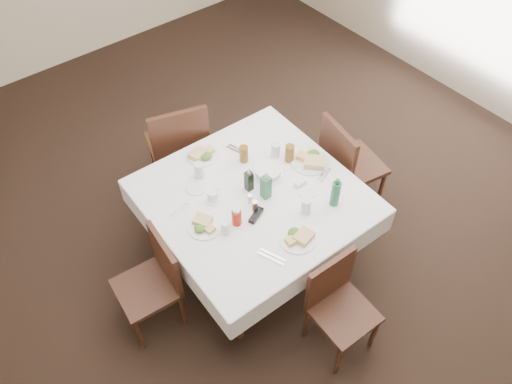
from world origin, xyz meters
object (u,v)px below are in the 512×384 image
water_w (226,228)px  chair_west (155,278)px  water_s (306,206)px  coffee_mug (213,196)px  green_bottle (335,193)px  chair_east (346,162)px  water_e (276,150)px  chair_north (179,144)px  oil_cruet_dark (249,180)px  water_n (199,171)px  ketchup_bottle (237,217)px  dining_table (254,201)px  chair_south (337,300)px  oil_cruet_green (266,186)px  bread_basket (268,172)px

water_w → chair_west: bearing=162.3°
water_s → coffee_mug: water_s is taller
chair_west → green_bottle: bearing=-19.0°
chair_east → water_s: size_ratio=7.28×
chair_west → water_e: size_ratio=6.68×
chair_east → water_w: chair_east is taller
chair_north → chair_west: chair_north is taller
chair_north → oil_cruet_dark: (0.06, -0.90, 0.27)m
water_n → water_e: water_n is taller
ketchup_bottle → dining_table: bearing=27.4°
chair_north → chair_south: 1.88m
dining_table → oil_cruet_dark: size_ratio=7.00×
chair_south → oil_cruet_green: bearing=86.2°
dining_table → bread_basket: (0.20, 0.08, 0.11)m
water_e → green_bottle: green_bottle is taller
water_n → green_bottle: size_ratio=0.54×
chair_east → water_e: (-0.56, 0.26, 0.28)m
dining_table → chair_north: (-0.05, 0.96, -0.11)m
oil_cruet_green → coffee_mug: (-0.32, 0.21, -0.07)m
ketchup_bottle → green_bottle: size_ratio=0.59×
bread_basket → oil_cruet_dark: (-0.19, -0.02, 0.06)m
bread_basket → chair_east: bearing=-10.1°
oil_cruet_dark → oil_cruet_green: (0.05, -0.13, 0.02)m
oil_cruet_dark → ketchup_bottle: 0.33m
chair_north → oil_cruet_green: bearing=-84.1°
chair_north → water_s: size_ratio=7.75×
water_e → oil_cruet_dark: bearing=-159.3°
oil_cruet_dark → bread_basket: bearing=4.6°
water_s → water_w: bearing=159.3°
chair_east → oil_cruet_dark: (-0.94, 0.12, 0.31)m
chair_east → green_bottle: size_ratio=3.78×
bread_basket → ketchup_bottle: 0.51m
bread_basket → oil_cruet_dark: oil_cruet_dark is taller
chair_west → water_n: bearing=29.7°
dining_table → water_s: 0.43m
chair_north → water_n: 0.64m
chair_west → coffee_mug: 0.70m
chair_west → water_s: 1.17m
chair_north → chair_west: (-0.83, -0.95, -0.09)m
water_e → chair_north: bearing=119.6°
chair_north → green_bottle: chair_north is taller
bread_basket → ketchup_bottle: bearing=-155.0°
water_s → water_e: 0.60m
chair_south → chair_west: (-0.88, 0.92, 0.01)m
oil_cruet_dark → water_s: bearing=-67.5°
water_s → water_w: 0.59m
water_s → water_n: bearing=117.6°
chair_south → green_bottle: size_ratio=3.31×
chair_west → ketchup_bottle: size_ratio=5.75×
chair_north → water_w: chair_north is taller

